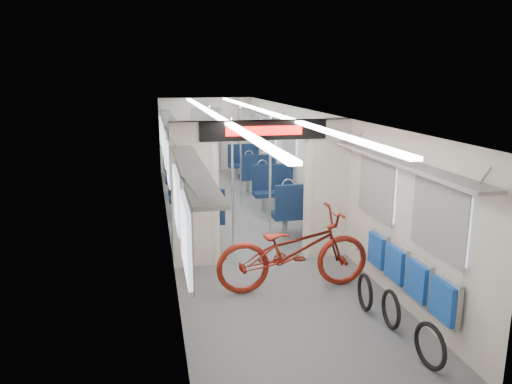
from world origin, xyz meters
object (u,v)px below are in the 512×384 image
stanchion_near_right (270,182)px  flip_bench (408,272)px  bicycle (293,250)px  stanchion_near_left (233,186)px  seat_bay_near_right (285,195)px  bike_hoop_b (391,311)px  seat_bay_far_left (182,168)px  stanchion_far_right (241,157)px  bike_hoop_c (365,294)px  seat_bay_near_left (194,201)px  bike_hoop_a (430,348)px  stanchion_far_left (211,155)px  seat_bay_far_right (250,165)px

stanchion_near_right → flip_bench: bearing=-71.2°
bicycle → stanchion_near_left: bearing=17.6°
seat_bay_near_right → bike_hoop_b: bearing=-89.0°
seat_bay_far_left → stanchion_far_right: (1.22, -2.12, 0.59)m
bike_hoop_c → seat_bay_near_right: size_ratio=0.22×
bike_hoop_b → seat_bay_near_left: 4.96m
flip_bench → bike_hoop_b: size_ratio=4.38×
bike_hoop_a → stanchion_near_left: size_ratio=0.22×
stanchion_near_right → stanchion_far_left: 3.24m
seat_bay_far_left → bicycle: bearing=-80.8°
seat_bay_far_left → seat_bay_near_left: bearing=-90.0°
seat_bay_near_left → stanchion_far_left: size_ratio=0.93×
flip_bench → bike_hoop_a: 1.24m
bike_hoop_a → seat_bay_far_right: size_ratio=0.24×
stanchion_far_right → bike_hoop_c: bearing=-83.6°
seat_bay_near_right → stanchion_far_left: size_ratio=0.96×
flip_bench → bicycle: bearing=137.4°
stanchion_far_right → bike_hoop_a: bearing=-84.0°
seat_bay_far_right → bike_hoop_b: bearing=-89.5°
bike_hoop_b → seat_bay_near_left: size_ratio=0.22×
stanchion_far_left → bike_hoop_a: bearing=-79.5°
seat_bay_near_right → flip_bench: bearing=-84.5°
stanchion_near_left → stanchion_near_right: size_ratio=1.00×
bike_hoop_b → seat_bay_near_right: 4.61m
bicycle → seat_bay_far_right: bicycle is taller
bike_hoop_c → stanchion_far_right: bearing=96.4°
seat_bay_near_right → seat_bay_far_right: bearing=90.0°
bicycle → stanchion_far_right: 4.77m
bike_hoop_c → stanchion_near_right: (-0.60, 2.81, 0.93)m
bike_hoop_b → seat_bay_far_left: seat_bay_far_left is taller
bike_hoop_b → stanchion_near_left: (-1.40, 3.13, 0.93)m
bicycle → bike_hoop_a: bicycle is taller
bicycle → stanchion_near_left: 1.95m
seat_bay_near_left → stanchion_near_left: bearing=-69.1°
bike_hoop_c → seat_bay_near_right: bearing=89.6°
seat_bay_far_right → bicycle: bearing=-96.3°
bike_hoop_a → seat_bay_near_right: size_ratio=0.23×
stanchion_near_left → stanchion_near_right: same height
bike_hoop_a → stanchion_far_right: 7.05m
bike_hoop_a → seat_bay_near_right: 5.48m
seat_bay_far_left → stanchion_far_right: stanchion_far_right is taller
stanchion_near_right → bicycle: bearing=-93.9°
stanchion_near_left → stanchion_far_left: size_ratio=1.00×
flip_bench → stanchion_near_left: stanchion_near_left is taller
bicycle → bike_hoop_c: bicycle is taller
seat_bay_near_right → bicycle: bearing=-103.1°
seat_bay_near_left → seat_bay_far_right: bearing=63.1°
seat_bay_near_left → stanchion_near_left: 1.64m
bike_hoop_b → bike_hoop_a: bearing=-89.9°
stanchion_near_right → stanchion_far_right: size_ratio=1.00×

